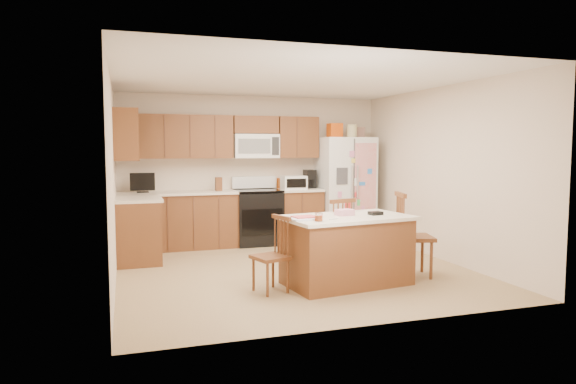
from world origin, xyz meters
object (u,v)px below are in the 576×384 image
object	(u,v)px
stove	(257,216)
refrigerator	(345,188)
windsor_chair_right	(412,237)
windsor_chair_back	(335,237)
island	(346,250)
windsor_chair_left	(272,256)

from	to	relation	value
stove	refrigerator	world-z (taller)	refrigerator
stove	windsor_chair_right	bearing A→B (deg)	-63.73
windsor_chair_right	windsor_chair_back	bearing A→B (deg)	151.54
island	windsor_chair_left	xyz separation A→B (m)	(-0.93, -0.04, -0.01)
refrigerator	island	bearing A→B (deg)	-113.58
island	windsor_chair_left	world-z (taller)	island
windsor_chair_back	stove	bearing A→B (deg)	102.05
refrigerator	windsor_chair_back	size ratio (longest dim) A/B	2.09
stove	refrigerator	xyz separation A→B (m)	(1.57, -0.06, 0.45)
stove	windsor_chair_back	distance (m)	2.28
windsor_chair_left	windsor_chair_back	xyz separation A→B (m)	(1.03, 0.61, 0.06)
windsor_chair_left	windsor_chair_right	distance (m)	1.89
windsor_chair_back	windsor_chair_left	bearing A→B (deg)	-149.44
refrigerator	windsor_chair_back	xyz separation A→B (m)	(-1.09, -2.17, -0.46)
windsor_chair_left	windsor_chair_right	xyz separation A→B (m)	(1.88, 0.15, 0.10)
windsor_chair_right	refrigerator	bearing A→B (deg)	84.74
refrigerator	island	xyz separation A→B (m)	(-1.19, -2.74, -0.51)
windsor_chair_left	windsor_chair_back	bearing A→B (deg)	30.56
windsor_chair_back	windsor_chair_right	xyz separation A→B (m)	(0.85, -0.46, 0.04)
windsor_chair_left	windsor_chair_right	size ratio (longest dim) A/B	0.81
windsor_chair_right	windsor_chair_left	bearing A→B (deg)	-175.54
island	windsor_chair_back	xyz separation A→B (m)	(0.10, 0.57, 0.05)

